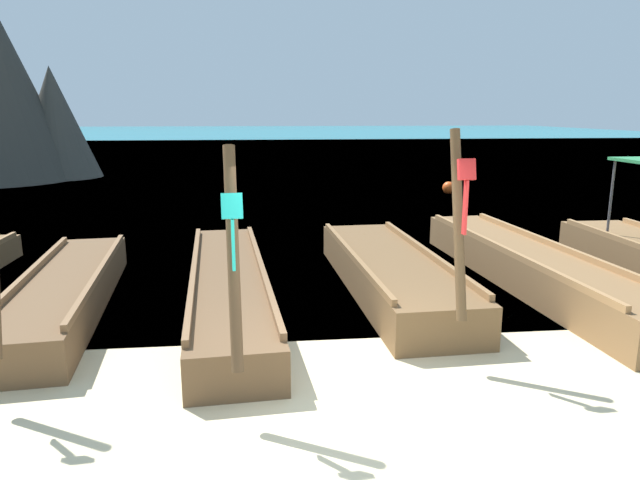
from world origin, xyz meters
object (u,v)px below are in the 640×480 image
(longtail_boat_turquoise_ribbon, at_px, (229,287))
(longtail_boat_red_ribbon, at_px, (390,273))
(mooring_buoy_near, at_px, (449,188))
(longtail_boat_violet_ribbon, at_px, (66,292))
(longtail_boat_orange_ribbon, at_px, (531,267))

(longtail_boat_turquoise_ribbon, height_order, longtail_boat_red_ribbon, longtail_boat_red_ribbon)
(mooring_buoy_near, bearing_deg, longtail_boat_turquoise_ribbon, -122.45)
(longtail_boat_violet_ribbon, bearing_deg, mooring_buoy_near, 49.91)
(longtail_boat_red_ribbon, bearing_deg, longtail_boat_orange_ribbon, 0.84)
(longtail_boat_turquoise_ribbon, bearing_deg, longtail_boat_violet_ribbon, -179.28)
(mooring_buoy_near, bearing_deg, longtail_boat_red_ribbon, -112.95)
(longtail_boat_red_ribbon, bearing_deg, longtail_boat_turquoise_ribbon, -170.92)
(longtail_boat_orange_ribbon, height_order, mooring_buoy_near, longtail_boat_orange_ribbon)
(longtail_boat_turquoise_ribbon, relative_size, longtail_boat_red_ribbon, 1.18)
(longtail_boat_red_ribbon, distance_m, mooring_buoy_near, 12.51)
(longtail_boat_violet_ribbon, height_order, longtail_boat_red_ribbon, longtail_boat_red_ribbon)
(longtail_boat_violet_ribbon, bearing_deg, longtail_boat_orange_ribbon, 3.71)
(longtail_boat_turquoise_ribbon, xyz_separation_m, longtail_boat_red_ribbon, (2.72, 0.44, 0.03))
(longtail_boat_turquoise_ribbon, distance_m, mooring_buoy_near, 14.17)
(longtail_boat_red_ribbon, height_order, longtail_boat_orange_ribbon, longtail_boat_orange_ribbon)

